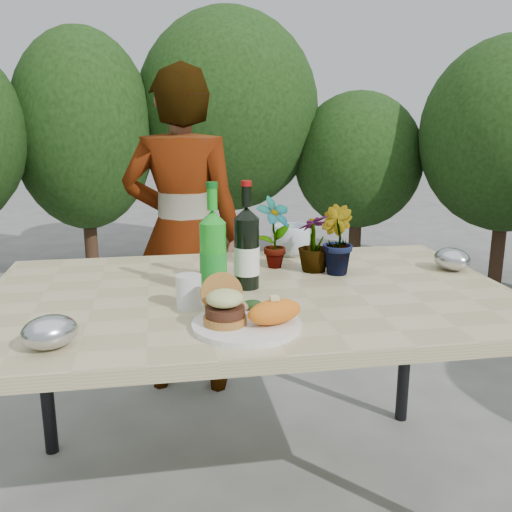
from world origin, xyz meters
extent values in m
plane|color=#61605C|center=(0.00, 0.00, 0.00)|extent=(80.00, 80.00, 0.00)
cube|color=tan|center=(0.00, 0.00, 0.73)|extent=(1.60, 1.00, 0.04)
cylinder|color=black|center=(-0.72, 0.42, 0.35)|extent=(0.05, 0.05, 0.71)
cylinder|color=black|center=(0.72, 0.42, 0.35)|extent=(0.05, 0.05, 0.71)
cylinder|color=#382316|center=(-0.80, 2.80, 0.21)|extent=(0.10, 0.10, 0.42)
ellipsoid|color=#244918|center=(-0.80, 2.80, 1.16)|extent=(1.04, 1.04, 1.47)
cylinder|color=#382316|center=(0.30, 3.00, 0.25)|extent=(0.10, 0.10, 0.50)
ellipsoid|color=#244918|center=(0.30, 3.00, 1.29)|extent=(1.44, 1.44, 1.58)
cylinder|color=#382316|center=(1.30, 2.70, 0.19)|extent=(0.10, 0.10, 0.38)
ellipsoid|color=#244918|center=(1.30, 2.70, 0.92)|extent=(1.01, 1.01, 1.07)
cylinder|color=#382316|center=(2.20, 2.10, 0.22)|extent=(0.10, 0.10, 0.44)
ellipsoid|color=#244918|center=(2.20, 2.10, 1.13)|extent=(1.26, 1.26, 1.38)
cylinder|color=white|center=(-0.06, -0.31, 0.76)|extent=(0.28, 0.28, 0.01)
cylinder|color=#B7722D|center=(-0.12, -0.31, 0.78)|extent=(0.11, 0.11, 0.02)
cylinder|color=#472314|center=(-0.12, -0.31, 0.80)|extent=(0.10, 0.10, 0.02)
ellipsoid|color=beige|center=(-0.12, -0.31, 0.83)|extent=(0.10, 0.10, 0.04)
cylinder|color=#B7722D|center=(-0.12, -0.23, 0.82)|extent=(0.11, 0.06, 0.11)
ellipsoid|color=orange|center=(0.00, -0.33, 0.80)|extent=(0.17, 0.12, 0.06)
ellipsoid|color=olive|center=(-0.06, -0.22, 0.78)|extent=(0.04, 0.04, 0.02)
ellipsoid|color=#193814|center=(-0.03, -0.21, 0.78)|extent=(0.06, 0.04, 0.03)
cylinder|color=black|center=(-0.01, 0.04, 0.86)|extent=(0.08, 0.08, 0.22)
cylinder|color=white|center=(-0.01, 0.04, 0.84)|extent=(0.08, 0.08, 0.09)
cone|color=black|center=(-0.01, 0.04, 0.99)|extent=(0.08, 0.08, 0.04)
cylinder|color=black|center=(-0.01, 0.04, 1.04)|extent=(0.03, 0.03, 0.06)
cylinder|color=maroon|center=(-0.01, 0.04, 1.08)|extent=(0.03, 0.03, 0.02)
cylinder|color=#1C9B20|center=(-0.12, -0.01, 0.86)|extent=(0.08, 0.08, 0.22)
cylinder|color=#198C26|center=(-0.12, -0.01, 0.84)|extent=(0.08, 0.08, 0.09)
cone|color=#1C9B20|center=(-0.12, -0.01, 0.99)|extent=(0.08, 0.08, 0.04)
cylinder|color=#1C9B20|center=(-0.12, -0.01, 1.04)|extent=(0.03, 0.03, 0.07)
cylinder|color=#0C5919|center=(-0.12, -0.01, 1.08)|extent=(0.03, 0.03, 0.02)
cylinder|color=silver|center=(-0.20, -0.13, 0.80)|extent=(0.07, 0.07, 0.09)
imported|color=#1F561D|center=(0.12, 0.25, 0.88)|extent=(0.16, 0.14, 0.25)
imported|color=#2E5D20|center=(0.31, 0.15, 0.87)|extent=(0.13, 0.15, 0.23)
imported|color=#2B551D|center=(0.25, 0.18, 0.85)|extent=(0.15, 0.15, 0.20)
imported|color=silver|center=(0.22, 0.41, 0.81)|extent=(0.20, 0.20, 0.12)
ellipsoid|color=#AFB1B6|center=(-0.53, -0.35, 0.79)|extent=(0.17, 0.16, 0.08)
ellipsoid|color=#ACAEB3|center=(0.72, 0.12, 0.79)|extent=(0.15, 0.16, 0.08)
imported|color=#8B6445|center=(-0.17, 0.90, 0.74)|extent=(0.60, 0.46, 1.49)
camera|label=1|loc=(-0.27, -1.65, 1.28)|focal=40.00mm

